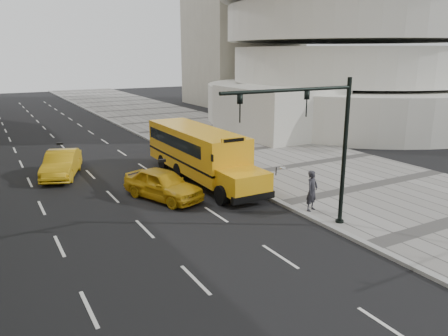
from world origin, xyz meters
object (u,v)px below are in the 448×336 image
pedestrian (312,191)px  school_bus (198,150)px  taxi_near (163,184)px  taxi_far (61,164)px  traffic_signal (320,137)px

pedestrian → school_bus: bearing=84.8°
school_bus → pedestrian: bearing=-75.9°
taxi_near → taxi_far: taxi_far is taller
school_bus → taxi_far: school_bus is taller
taxi_far → pedestrian: pedestrian is taller
taxi_far → traffic_signal: (7.79, -14.13, 3.29)m
school_bus → pedestrian: (2.00, -8.00, -0.65)m
taxi_near → traffic_signal: 8.85m
taxi_near → traffic_signal: (3.98, -7.19, 3.30)m
school_bus → taxi_near: bearing=-141.8°
school_bus → pedestrian: school_bus is taller
traffic_signal → taxi_far: bearing=118.9°
taxi_near → traffic_signal: traffic_signal is taller
traffic_signal → pedestrian: bearing=53.6°
school_bus → traffic_signal: (0.69, -9.77, 2.33)m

